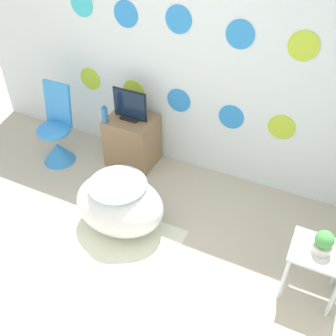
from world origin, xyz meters
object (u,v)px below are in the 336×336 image
(chair, at_px, (57,139))
(tv, at_px, (130,106))
(bathtub, at_px, (120,204))
(potted_plant_left, at_px, (323,242))
(vase, at_px, (105,115))

(chair, height_order, tv, tv)
(bathtub, bearing_deg, potted_plant_left, 0.76)
(tv, distance_m, potted_plant_left, 2.22)
(bathtub, xyz_separation_m, potted_plant_left, (1.68, 0.02, 0.32))
(chair, distance_m, vase, 0.69)
(bathtub, xyz_separation_m, vase, (-0.57, 0.71, 0.38))
(bathtub, bearing_deg, vase, 128.66)
(chair, xyz_separation_m, potted_plant_left, (2.80, -0.53, 0.31))
(bathtub, height_order, potted_plant_left, potted_plant_left)
(tv, height_order, vase, tv)
(bathtub, height_order, vase, vase)
(bathtub, bearing_deg, chair, 153.90)
(tv, relative_size, vase, 2.00)
(bathtub, relative_size, vase, 4.41)
(chair, distance_m, tv, 0.93)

